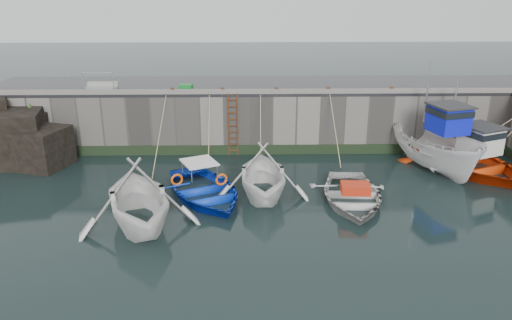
{
  "coord_description": "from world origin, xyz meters",
  "views": [
    {
      "loc": [
        -1.33,
        -14.39,
        8.46
      ],
      "look_at": [
        -0.92,
        5.76,
        1.2
      ],
      "focal_mm": 35.0,
      "sensor_mm": 36.0,
      "label": 1
    }
  ],
  "objects_px": {
    "boat_near_blacktrim": "(262,195)",
    "bollard_b": "(223,90)",
    "boat_near_white": "(140,224)",
    "boat_near_navy": "(351,201)",
    "bollard_d": "(328,90)",
    "boat_near_blue": "(205,197)",
    "bollard_c": "(276,90)",
    "bollard_e": "(391,90)",
    "boat_far_white": "(437,149)",
    "bollard_a": "(172,91)",
    "boat_far_orange": "(467,160)",
    "fish_crate": "(186,87)",
    "ladder": "(233,125)"
  },
  "relations": [
    {
      "from": "fish_crate",
      "to": "bollard_c",
      "type": "relative_size",
      "value": 2.36
    },
    {
      "from": "bollard_d",
      "to": "boat_near_blacktrim",
      "type": "bearing_deg",
      "value": -122.38
    },
    {
      "from": "boat_near_blue",
      "to": "bollard_d",
      "type": "xyz_separation_m",
      "value": [
        5.88,
        5.63,
        3.3
      ]
    },
    {
      "from": "boat_far_white",
      "to": "bollard_b",
      "type": "xyz_separation_m",
      "value": [
        -10.14,
        2.59,
        2.3
      ]
    },
    {
      "from": "boat_far_white",
      "to": "bollard_a",
      "type": "height_order",
      "value": "boat_far_white"
    },
    {
      "from": "boat_near_white",
      "to": "boat_far_white",
      "type": "height_order",
      "value": "boat_far_white"
    },
    {
      "from": "bollard_a",
      "to": "bollard_d",
      "type": "distance_m",
      "value": 7.8
    },
    {
      "from": "bollard_a",
      "to": "bollard_b",
      "type": "distance_m",
      "value": 2.5
    },
    {
      "from": "boat_near_white",
      "to": "bollard_c",
      "type": "relative_size",
      "value": 19.05
    },
    {
      "from": "boat_near_white",
      "to": "bollard_d",
      "type": "height_order",
      "value": "bollard_d"
    },
    {
      "from": "boat_near_navy",
      "to": "bollard_e",
      "type": "relative_size",
      "value": 17.62
    },
    {
      "from": "ladder",
      "to": "bollard_c",
      "type": "height_order",
      "value": "bollard_c"
    },
    {
      "from": "boat_far_white",
      "to": "fish_crate",
      "type": "relative_size",
      "value": 9.75
    },
    {
      "from": "ladder",
      "to": "boat_far_white",
      "type": "xyz_separation_m",
      "value": [
        9.64,
        -2.25,
        -0.59
      ]
    },
    {
      "from": "boat_far_orange",
      "to": "bollard_b",
      "type": "bearing_deg",
      "value": 144.2
    },
    {
      "from": "boat_near_blacktrim",
      "to": "bollard_b",
      "type": "bearing_deg",
      "value": 107.95
    },
    {
      "from": "boat_far_orange",
      "to": "boat_near_white",
      "type": "bearing_deg",
      "value": 177.6
    },
    {
      "from": "boat_near_blue",
      "to": "bollard_c",
      "type": "relative_size",
      "value": 18.73
    },
    {
      "from": "ladder",
      "to": "boat_near_navy",
      "type": "relative_size",
      "value": 0.65
    },
    {
      "from": "boat_near_blue",
      "to": "bollard_d",
      "type": "bearing_deg",
      "value": 19.11
    },
    {
      "from": "boat_near_white",
      "to": "boat_near_navy",
      "type": "relative_size",
      "value": 1.08
    },
    {
      "from": "bollard_c",
      "to": "bollard_a",
      "type": "bearing_deg",
      "value": 180.0
    },
    {
      "from": "boat_near_navy",
      "to": "fish_crate",
      "type": "relative_size",
      "value": 7.48
    },
    {
      "from": "ladder",
      "to": "boat_far_white",
      "type": "relative_size",
      "value": 0.5
    },
    {
      "from": "bollard_b",
      "to": "bollard_c",
      "type": "bearing_deg",
      "value": 0.0
    },
    {
      "from": "boat_far_orange",
      "to": "fish_crate",
      "type": "distance_m",
      "value": 14.26
    },
    {
      "from": "boat_near_white",
      "to": "boat_far_orange",
      "type": "xyz_separation_m",
      "value": [
        14.43,
        5.46,
        0.43
      ]
    },
    {
      "from": "boat_near_blue",
      "to": "bollard_e",
      "type": "bearing_deg",
      "value": 7.15
    },
    {
      "from": "boat_near_navy",
      "to": "bollard_c",
      "type": "xyz_separation_m",
      "value": [
        -2.74,
        6.16,
        3.3
      ]
    },
    {
      "from": "bollard_b",
      "to": "bollard_d",
      "type": "relative_size",
      "value": 1.0
    },
    {
      "from": "boat_near_navy",
      "to": "boat_near_white",
      "type": "bearing_deg",
      "value": -162.58
    },
    {
      "from": "boat_near_white",
      "to": "bollard_e",
      "type": "relative_size",
      "value": 19.05
    },
    {
      "from": "boat_near_blue",
      "to": "boat_near_blacktrim",
      "type": "height_order",
      "value": "boat_near_blacktrim"
    },
    {
      "from": "bollard_e",
      "to": "boat_near_navy",
      "type": "bearing_deg",
      "value": -116.4
    },
    {
      "from": "boat_near_navy",
      "to": "boat_far_orange",
      "type": "relative_size",
      "value": 0.63
    },
    {
      "from": "ladder",
      "to": "boat_near_white",
      "type": "height_order",
      "value": "ladder"
    },
    {
      "from": "boat_near_blacktrim",
      "to": "boat_far_orange",
      "type": "xyz_separation_m",
      "value": [
        9.82,
        2.84,
        0.43
      ]
    },
    {
      "from": "boat_near_white",
      "to": "boat_near_navy",
      "type": "height_order",
      "value": "boat_near_white"
    },
    {
      "from": "boat_far_white",
      "to": "bollard_a",
      "type": "relative_size",
      "value": 22.98
    },
    {
      "from": "boat_near_blacktrim",
      "to": "bollard_c",
      "type": "xyz_separation_m",
      "value": [
        0.87,
        5.47,
        3.3
      ]
    },
    {
      "from": "bollard_c",
      "to": "boat_far_white",
      "type": "bearing_deg",
      "value": -19.18
    },
    {
      "from": "bollard_a",
      "to": "fish_crate",
      "type": "bearing_deg",
      "value": 51.17
    },
    {
      "from": "boat_far_white",
      "to": "boat_near_blue",
      "type": "bearing_deg",
      "value": -179.38
    },
    {
      "from": "boat_near_blacktrim",
      "to": "fish_crate",
      "type": "xyz_separation_m",
      "value": [
        -3.74,
        6.21,
        3.31
      ]
    },
    {
      "from": "bollard_e",
      "to": "boat_near_blacktrim",
      "type": "bearing_deg",
      "value": -140.65
    },
    {
      "from": "boat_far_orange",
      "to": "bollard_a",
      "type": "distance_m",
      "value": 14.68
    },
    {
      "from": "boat_near_navy",
      "to": "boat_far_white",
      "type": "xyz_separation_m",
      "value": [
        4.7,
        3.57,
        1.0
      ]
    },
    {
      "from": "boat_far_orange",
      "to": "fish_crate",
      "type": "relative_size",
      "value": 11.92
    },
    {
      "from": "bollard_a",
      "to": "bollard_c",
      "type": "distance_m",
      "value": 5.2
    },
    {
      "from": "boat_near_white",
      "to": "bollard_a",
      "type": "xyz_separation_m",
      "value": [
        0.28,
        8.08,
        3.3
      ]
    }
  ]
}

